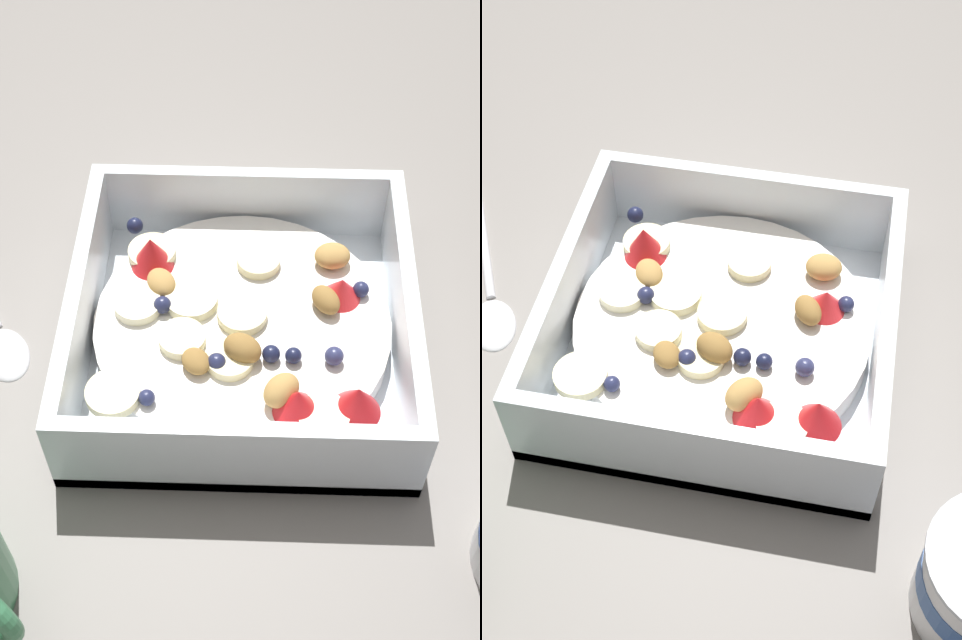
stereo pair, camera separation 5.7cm
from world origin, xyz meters
The scene contains 2 objects.
ground_plane centered at (0.00, 0.00, 0.00)m, with size 2.40×2.40×0.00m, color gray.
fruit_bowl centered at (0.01, -0.01, 0.02)m, with size 0.22×0.22×0.07m.
Camera 1 is at (-0.00, 0.34, 0.47)m, focal length 47.91 mm.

